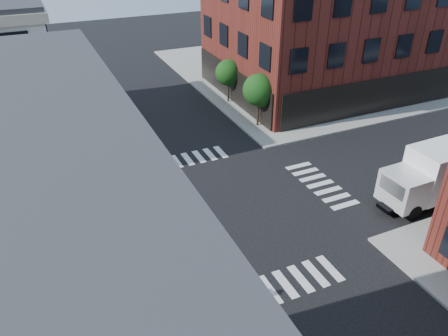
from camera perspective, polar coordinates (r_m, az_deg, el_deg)
ground at (r=27.27m, az=0.35°, el=-5.38°), size 120.00×120.00×0.00m
sidewalk_ne at (r=53.45m, az=11.77°, el=12.47°), size 30.00×30.00×0.15m
building_ne at (r=47.83m, az=15.56°, el=17.34°), size 25.00×16.00×12.00m
tree_near at (r=36.75m, az=4.66°, el=9.93°), size 2.69×2.69×4.49m
tree_far at (r=41.89m, az=0.66°, el=12.19°), size 2.43×2.43×4.07m
signal_pole at (r=18.90m, az=-10.07°, el=-13.96°), size 1.29×1.24×4.60m
box_truck at (r=30.51m, az=26.62°, el=-0.45°), size 8.29×2.69×3.72m
traffic_cone at (r=21.73m, az=-7.74°, el=-15.78°), size 0.44×0.44×0.73m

